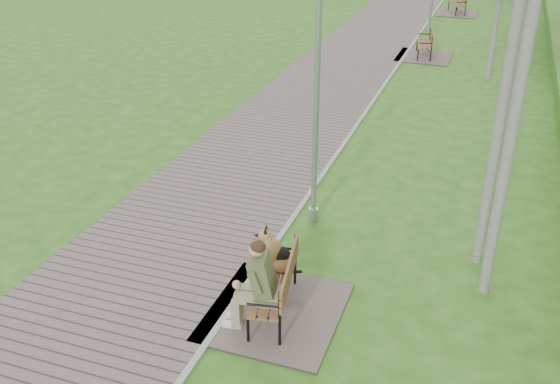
{
  "coord_description": "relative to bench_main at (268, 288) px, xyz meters",
  "views": [
    {
      "loc": [
        3.29,
        -11.47,
        5.93
      ],
      "look_at": [
        0.16,
        -2.66,
        1.18
      ],
      "focal_mm": 40.0,
      "sensor_mm": 36.0,
      "label": 1
    }
  ],
  "objects": [
    {
      "name": "bench_third",
      "position": [
        0.44,
        24.67,
        -0.27
      ],
      "size": [
        1.85,
        2.05,
        1.13
      ],
      "color": "#6A5C56",
      "rests_on": "ground"
    },
    {
      "name": "bench_second",
      "position": [
        0.08,
        16.01,
        -0.26
      ],
      "size": [
        1.9,
        2.12,
        1.17
      ],
      "color": "#6A5C56",
      "rests_on": "ground"
    },
    {
      "name": "ground",
      "position": [
        -0.58,
        4.37,
        -0.48
      ],
      "size": [
        120.0,
        120.0,
        0.0
      ],
      "primitive_type": "plane",
      "color": "#2F5F18",
      "rests_on": "ground"
    },
    {
      "name": "kerb",
      "position": [
        -0.58,
        25.87,
        -0.45
      ],
      "size": [
        0.1,
        67.0,
        0.05
      ],
      "primitive_type": "cube",
      "color": "#999993",
      "rests_on": "ground"
    },
    {
      "name": "bench_main",
      "position": [
        0.0,
        0.0,
        0.0
      ],
      "size": [
        1.93,
        2.15,
        1.69
      ],
      "color": "#6A5C56",
      "rests_on": "ground"
    },
    {
      "name": "walkway",
      "position": [
        -2.33,
        25.87,
        -0.46
      ],
      "size": [
        3.5,
        67.0,
        0.04
      ],
      "primitive_type": "cube",
      "color": "#6A5C56",
      "rests_on": "ground"
    },
    {
      "name": "lamp_post_near",
      "position": [
        -0.19,
        2.97,
        1.67
      ],
      "size": [
        0.18,
        0.18,
        4.59
      ],
      "color": "#94979C",
      "rests_on": "ground"
    }
  ]
}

